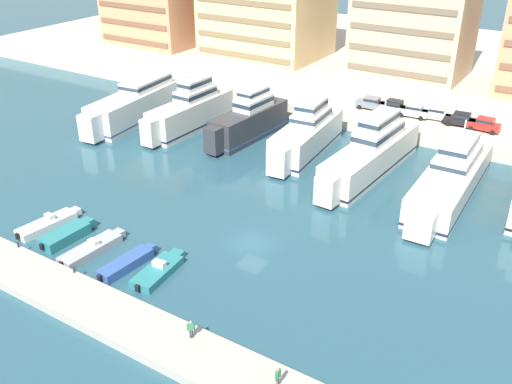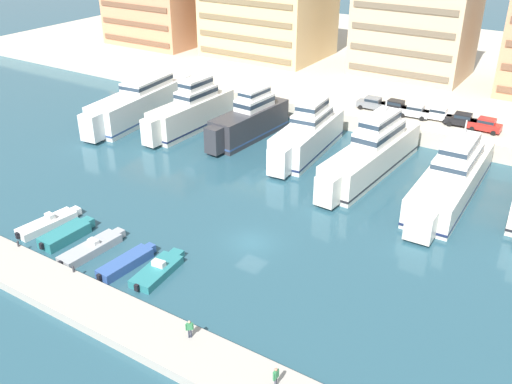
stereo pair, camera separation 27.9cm
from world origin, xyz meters
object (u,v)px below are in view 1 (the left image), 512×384
Objects in this scene: motorboat_white_far_left at (48,224)px; car_black_left at (394,106)px; yacht_ivory_center_right at (451,177)px; yacht_ivory_left at (190,111)px; car_black_center at (461,119)px; yacht_ivory_center at (371,153)px; yacht_white_center_left at (306,135)px; pedestrian_near_edge at (278,376)px; motorboat_grey_mid_left at (92,249)px; car_red_center_right at (484,124)px; motorboat_teal_center at (159,270)px; pedestrian_mid_deck at (191,328)px; car_white_center_left at (436,113)px; car_grey_far_left at (371,103)px; yacht_charcoal_mid_left at (249,120)px; yacht_white_far_left at (140,103)px; car_silver_mid_left at (413,110)px; motorboat_blue_center_left at (127,263)px; motorboat_teal_left at (66,235)px.

car_black_left reaches higher than motorboat_white_far_left.
yacht_ivory_center_right is 5.58× the size of car_black_left.
car_black_center is (33.36, 15.57, 0.61)m from yacht_ivory_left.
yacht_ivory_left is 28.74m from car_black_left.
yacht_ivory_center_right is 20.90m from car_black_left.
yacht_white_center_left is at bearing 173.03° from yacht_ivory_center.
car_black_left reaches higher than pedestrian_near_edge.
motorboat_grey_mid_left is 51.61m from car_red_center_right.
pedestrian_mid_deck reaches higher than motorboat_teal_center.
pedestrian_mid_deck is at bearing -92.63° from car_white_center_left.
car_red_center_right is (-0.29, 15.84, 1.04)m from yacht_ivory_center_right.
yacht_ivory_center_right reaches higher than motorboat_teal_center.
motorboat_white_far_left is 7.17m from motorboat_grey_mid_left.
yacht_ivory_left is 25.84m from car_grey_far_left.
car_white_center_left is (21.16, 14.49, 0.72)m from yacht_charcoal_mid_left.
yacht_ivory_left reaches higher than yacht_charcoal_mid_left.
yacht_white_far_left is at bearing -160.82° from car_red_center_right.
motorboat_grey_mid_left is 1.75× the size of car_silver_mid_left.
yacht_charcoal_mid_left is 30.89m from car_red_center_right.
car_red_center_right is at bearing 66.19° from motorboat_blue_center_left.
yacht_white_far_left is 14.48× the size of pedestrian_near_edge.
car_white_center_left is at bearing 73.69° from motorboat_blue_center_left.
yacht_ivory_left is at bearing 111.74° from motorboat_grey_mid_left.
pedestrian_mid_deck is (9.75, -36.12, -0.77)m from yacht_white_center_left.
car_silver_mid_left is (18.74, 45.24, 2.72)m from motorboat_teal_left.
car_silver_mid_left is 1.02× the size of car_red_center_right.
yacht_ivory_center is 5.32× the size of car_red_center_right.
car_black_center reaches higher than pedestrian_near_edge.
motorboat_grey_mid_left is at bearing -111.24° from car_white_center_left.
yacht_ivory_center is 33.77m from motorboat_grey_mid_left.
yacht_white_far_left reaches higher than car_black_center.
car_white_center_left reaches higher than motorboat_teal_left.
yacht_charcoal_mid_left is 28.29m from car_black_center.
pedestrian_near_edge is at bearing -21.50° from motorboat_teal_center.
car_black_left is 6.02m from car_white_center_left.
motorboat_white_far_left is 0.97× the size of motorboat_grey_mid_left.
car_black_center is 50.84m from pedestrian_mid_deck.
motorboat_teal_center is (3.08, 0.73, -0.06)m from motorboat_blue_center_left.
yacht_charcoal_mid_left reaches higher than motorboat_white_far_left.
motorboat_teal_center is at bearing -99.43° from car_silver_mid_left.
car_black_center is at bearing 29.60° from yacht_charcoal_mid_left.
yacht_ivory_center reaches higher than motorboat_teal_center.
motorboat_white_far_left is (-31.87, -28.65, -1.78)m from yacht_ivory_center_right.
car_red_center_right is at bearing 61.67° from motorboat_grey_mid_left.
motorboat_grey_mid_left is at bearing -68.26° from yacht_ivory_left.
yacht_charcoal_mid_left is 32.65m from motorboat_blue_center_left.
motorboat_teal_left is at bearing 175.80° from motorboat_grey_mid_left.
motorboat_white_far_left is 1.70× the size of car_silver_mid_left.
motorboat_teal_left is (-0.56, -31.39, -2.01)m from yacht_charcoal_mid_left.
yacht_charcoal_mid_left is 2.67× the size of motorboat_teal_left.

